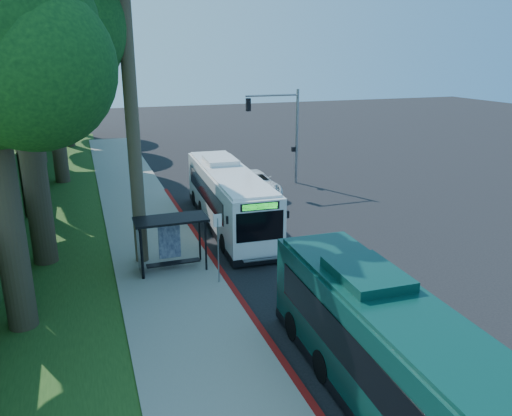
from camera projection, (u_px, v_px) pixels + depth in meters
name	position (u px, v px, depth m)	size (l,w,h in m)	color
ground	(289.00, 232.00, 27.64)	(140.00, 140.00, 0.00)	black
sidewalk	(157.00, 248.00, 25.30)	(4.50, 70.00, 0.12)	gray
red_curb	(222.00, 272.00, 22.43)	(0.25, 30.00, 0.13)	maroon
grass_verge	(41.00, 229.00, 28.00)	(8.00, 70.00, 0.06)	#234719
bus_shelter	(165.00, 234.00, 22.22)	(3.20, 1.51, 2.55)	black
stop_sign_pole	(218.00, 239.00, 20.80)	(0.35, 0.06, 3.17)	gray
traffic_signal_pole	(284.00, 125.00, 36.52)	(4.10, 0.30, 7.00)	gray
tree_0	(15.00, 10.00, 20.35)	(8.40, 8.00, 15.70)	#382B1E
tree_2	(48.00, 38.00, 35.12)	(8.82, 8.40, 15.12)	#382B1E
tree_3	(24.00, 21.00, 41.24)	(10.08, 9.60, 17.28)	#382B1E
tree_4	(61.00, 50.00, 49.91)	(8.40, 8.00, 14.14)	#382B1E
tree_5	(72.00, 58.00, 57.65)	(7.35, 7.00, 12.86)	#382B1E
white_bus	(228.00, 196.00, 28.22)	(3.15, 12.14, 3.59)	white
teal_bus	(399.00, 361.00, 13.11)	(2.99, 12.18, 3.61)	#09342C
pickup	(254.00, 184.00, 34.72)	(2.64, 5.73, 1.59)	white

